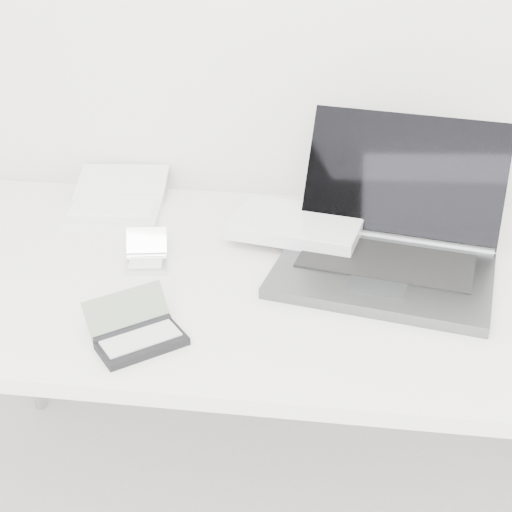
# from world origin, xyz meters

# --- Properties ---
(desk) EXTENTS (1.60, 0.80, 0.73)m
(desk) POSITION_xyz_m (0.00, 1.55, 0.68)
(desk) COLOR white
(desk) RESTS_ON ground
(laptop_large) EXTENTS (0.60, 0.49, 0.27)m
(laptop_large) POSITION_xyz_m (0.18, 1.64, 0.77)
(laptop_large) COLOR #4E5153
(laptop_large) RESTS_ON desk
(netbook_open_white) EXTENTS (0.25, 0.31, 0.05)m
(netbook_open_white) POSITION_xyz_m (-0.41, 1.81, 0.75)
(netbook_open_white) COLOR white
(netbook_open_white) RESTS_ON desk
(pda_silver) EXTENTS (0.10, 0.11, 0.06)m
(pda_silver) POSITION_xyz_m (-0.27, 1.55, 0.74)
(pda_silver) COLOR silver
(pda_silver) RESTS_ON desk
(palmtop_charcoal) EXTENTS (0.19, 0.19, 0.07)m
(palmtop_charcoal) POSITION_xyz_m (-0.21, 1.28, 0.75)
(palmtop_charcoal) COLOR black
(palmtop_charcoal) RESTS_ON desk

